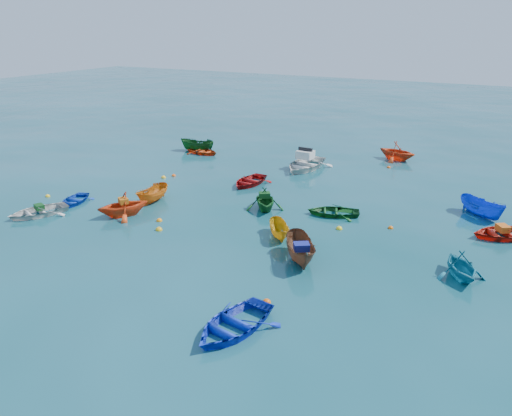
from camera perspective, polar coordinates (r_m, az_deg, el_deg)
The scene contains 32 objects.
ground at distance 25.31m, azimuth -5.37°, elevation -4.35°, with size 160.00×160.00×0.00m, color #093D43.
dinghy_blue_sw at distance 33.11m, azimuth -20.08°, elevation 0.54°, with size 1.91×2.66×0.55m, color #0E3CBB.
dinghy_white_near at distance 31.80m, azimuth -23.58°, elevation -0.75°, with size 2.38×3.33×0.69m, color beige.
sampan_brown_mid at distance 23.80m, azimuth 5.10°, elevation -6.04°, with size 1.24×3.28×1.27m, color brown.
dinghy_blue_se at distance 18.84m, azimuth -2.60°, elevation -13.78°, with size 2.61×3.65×0.76m, color #0E2CBA.
dinghy_orange_w at distance 30.07m, azimuth -14.86°, elevation -0.85°, with size 2.50×2.90×1.53m, color #E64415.
sampan_yellow_mid at distance 26.24m, azimuth 2.70°, elevation -3.35°, with size 0.93×2.46×0.95m, color #CB9112.
dinghy_green_e at distance 29.55m, azimuth 8.79°, elevation -0.77°, with size 2.14×3.00×0.62m, color #12501D.
dinghy_cyan_se at distance 24.04m, azimuth 22.24°, elevation -7.33°, with size 2.16×2.51×1.32m, color teal.
dinghy_red_nw at distance 43.16m, azimuth -6.07°, elevation 6.19°, with size 2.07×2.89×0.60m, color #B8350F.
sampan_orange_n at distance 31.89m, azimuth -11.66°, elevation 0.66°, with size 1.10×2.92×1.13m, color #CF6913.
dinghy_green_n at distance 30.10m, azimuth 0.99°, elevation -0.12°, with size 2.31×2.68×1.41m, color #13551E.
dinghy_red_ne at distance 29.25m, azimuth 26.38°, elevation -3.00°, with size 2.42×3.39×0.70m, color red.
sampan_blue_far at distance 31.83m, azimuth 24.29°, elevation -0.84°, with size 1.15×3.04×1.18m, color blue.
dinghy_red_far at distance 34.68m, azimuth -0.77°, elevation 2.72°, with size 2.37×3.31×0.69m, color #9D0D0D.
dinghy_orange_far at distance 42.59m, azimuth 15.73°, elevation 5.33°, with size 2.66×3.08×1.62m, color red.
sampan_green_far at distance 44.20m, azimuth -6.72°, elevation 6.50°, with size 1.13×2.99×1.16m, color #104717.
motorboat_white at distance 38.64m, azimuth 5.60°, elevation 4.50°, with size 3.33×4.65×1.57m, color silver.
tarp_green_a at distance 31.67m, azimuth -23.53°, elevation 0.12°, with size 0.60×0.45×0.29m, color #104117.
tarp_blue_a at distance 23.32m, azimuth 5.22°, elevation -4.43°, with size 0.71×0.54×0.35m, color navy.
tarp_orange_a at distance 29.77m, azimuth -14.92°, elevation 0.81°, with size 0.63×0.48×0.31m, color #B45C12.
tarp_green_b at distance 29.90m, azimuth 0.98°, elevation 1.50°, with size 0.65×0.49×0.31m, color #114618.
tarp_orange_b at distance 29.01m, azimuth 26.37°, elevation -2.08°, with size 0.68×0.51×0.33m, color #D75C16.
buoy_or_a at distance 28.82m, azimuth -11.00°, elevation -1.47°, with size 0.34×0.34×0.34m, color orange.
buoy_ye_a at distance 27.57m, azimuth -11.03°, elevation -2.50°, with size 0.38×0.38×0.38m, color gold.
buoy_or_b at distance 20.42m, azimuth 1.22°, elevation -10.79°, with size 0.35×0.35×0.35m, color #EC580C.
buoy_ye_b at distance 34.94m, azimuth -22.69°, elevation 1.21°, with size 0.30×0.30×0.30m, color yellow.
buoy_or_c at distance 37.09m, azimuth -9.39°, elevation 3.63°, with size 0.31×0.31×0.31m, color #FF540D.
buoy_ye_c at distance 27.58m, azimuth 9.48°, elevation -2.39°, with size 0.35×0.35×0.35m, color yellow.
buoy_or_d at distance 28.27m, azimuth 15.12°, elevation -2.26°, with size 0.29×0.29×0.29m, color orange.
buoy_ye_d at distance 36.75m, azimuth -10.53°, elevation 3.40°, with size 0.35×0.35×0.35m, color yellow.
buoy_or_e at distance 40.04m, azimuth 14.92°, elevation 4.46°, with size 0.29×0.29×0.29m, color #FF540D.
Camera 1 is at (12.88, -19.03, 10.61)m, focal length 35.00 mm.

